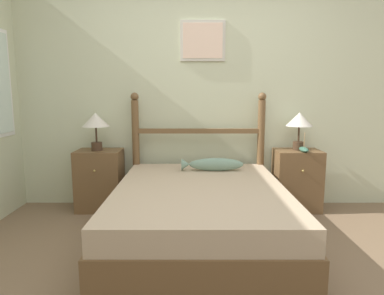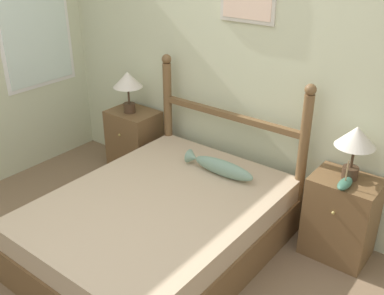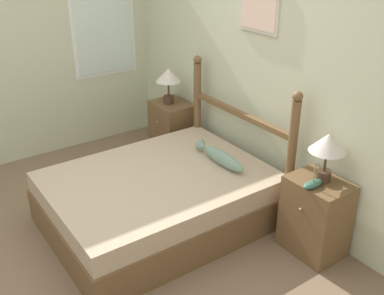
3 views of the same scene
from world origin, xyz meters
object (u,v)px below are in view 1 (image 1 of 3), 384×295
at_px(table_lamp_left, 95,122).
at_px(table_lamp_right, 298,122).
at_px(bed, 199,214).
at_px(nightstand_left, 99,180).
at_px(fish_pillow, 211,164).
at_px(model_boat, 303,149).
at_px(nightstand_right, 296,180).

bearing_deg(table_lamp_left, table_lamp_right, 1.34).
distance_m(bed, nightstand_left, 1.37).
bearing_deg(fish_pillow, bed, -103.22).
relative_size(table_lamp_left, fish_pillow, 0.65).
distance_m(nightstand_left, fish_pillow, 1.26).
xyz_separation_m(table_lamp_right, fish_pillow, (-0.94, -0.27, -0.41)).
height_order(table_lamp_right, fish_pillow, table_lamp_right).
relative_size(nightstand_left, table_lamp_right, 1.63).
height_order(nightstand_left, fish_pillow, nightstand_left).
bearing_deg(fish_pillow, table_lamp_left, 169.71).
bearing_deg(model_boat, table_lamp_right, 97.60).
bearing_deg(table_lamp_right, fish_pillow, -163.88).
relative_size(nightstand_left, table_lamp_left, 1.63).
bearing_deg(nightstand_left, nightstand_right, 0.00).
distance_m(bed, nightstand_right, 1.37).
bearing_deg(bed, nightstand_right, 37.82).
xyz_separation_m(table_lamp_left, fish_pillow, (1.22, -0.22, -0.41)).
bearing_deg(nightstand_right, fish_pillow, -165.02).
distance_m(table_lamp_right, model_boat, 0.31).
relative_size(nightstand_right, table_lamp_right, 1.63).
distance_m(nightstand_left, table_lamp_left, 0.64).
xyz_separation_m(nightstand_left, fish_pillow, (1.21, -0.25, 0.23)).
distance_m(table_lamp_left, model_boat, 2.21).
xyz_separation_m(table_lamp_right, model_boat, (0.02, -0.14, -0.28)).
bearing_deg(model_boat, fish_pillow, -172.05).
height_order(bed, model_boat, model_boat).
xyz_separation_m(bed, nightstand_left, (-1.08, 0.84, 0.09)).
xyz_separation_m(nightstand_left, table_lamp_right, (2.16, 0.02, 0.63)).
distance_m(nightstand_right, fish_pillow, 1.00).
height_order(nightstand_left, nightstand_right, same).
height_order(table_lamp_left, table_lamp_right, same).
height_order(nightstand_left, table_lamp_left, table_lamp_left).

